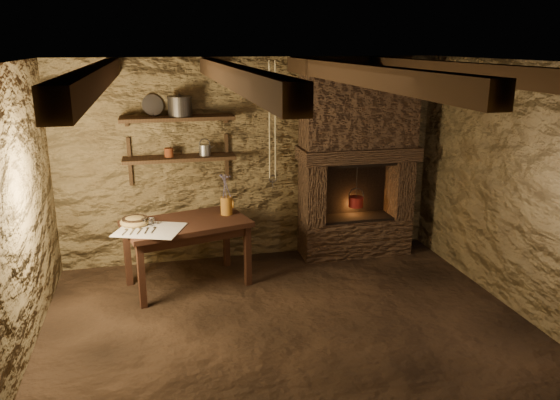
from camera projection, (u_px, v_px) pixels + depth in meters
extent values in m
plane|color=black|center=(293.00, 334.00, 4.96)|extent=(4.50, 4.50, 0.00)
cube|color=#493922|center=(251.00, 160.00, 6.50)|extent=(4.50, 0.04, 2.40)
cube|color=#493922|center=(393.00, 320.00, 2.76)|extent=(4.50, 0.04, 2.40)
cube|color=#493922|center=(7.00, 228.00, 4.14)|extent=(0.04, 4.00, 2.40)
cube|color=#493922|center=(525.00, 192.00, 5.12)|extent=(0.04, 4.00, 2.40)
cube|color=black|center=(295.00, 63.00, 4.30)|extent=(4.50, 4.00, 0.04)
cube|color=black|center=(97.00, 77.00, 3.99)|extent=(0.14, 3.95, 0.16)
cube|color=black|center=(232.00, 75.00, 4.21)|extent=(0.14, 3.95, 0.16)
cube|color=black|center=(354.00, 74.00, 4.43)|extent=(0.14, 3.95, 0.16)
cube|color=black|center=(464.00, 72.00, 4.65)|extent=(0.14, 3.95, 0.16)
cube|color=black|center=(180.00, 158.00, 6.14)|extent=(1.25, 0.30, 0.04)
cube|color=black|center=(177.00, 118.00, 6.01)|extent=(1.25, 0.30, 0.04)
cube|color=#322219|center=(354.00, 236.00, 6.82)|extent=(1.35, 0.45, 0.45)
cube|color=#322219|center=(312.00, 192.00, 6.54)|extent=(0.23, 0.45, 0.75)
cube|color=#322219|center=(399.00, 187.00, 6.78)|extent=(0.23, 0.45, 0.75)
cube|color=#322219|center=(358.00, 153.00, 6.50)|extent=(1.43, 0.51, 0.16)
cube|color=#322219|center=(359.00, 107.00, 6.38)|extent=(1.35, 0.45, 0.94)
cube|color=black|center=(350.00, 186.00, 6.84)|extent=(0.90, 0.06, 0.75)
cube|color=black|center=(186.00, 224.00, 5.78)|extent=(1.42, 1.03, 0.05)
cube|color=black|center=(186.00, 231.00, 5.81)|extent=(1.29, 0.90, 0.09)
cube|color=beige|center=(150.00, 230.00, 5.51)|extent=(0.77, 0.71, 0.01)
cylinder|color=#A66820|center=(226.00, 206.00, 5.99)|extent=(0.15, 0.15, 0.20)
torus|color=#A66820|center=(233.00, 203.00, 6.00)|extent=(0.02, 0.11, 0.11)
ellipsoid|color=olive|center=(135.00, 222.00, 5.65)|extent=(0.36, 0.36, 0.11)
cylinder|color=#2E2B29|center=(180.00, 107.00, 5.99)|extent=(0.35, 0.35, 0.20)
cylinder|color=gray|center=(152.00, 105.00, 6.01)|extent=(0.26, 0.17, 0.23)
cylinder|color=#5D2612|center=(169.00, 153.00, 6.09)|extent=(0.11, 0.11, 0.10)
cylinder|color=maroon|center=(356.00, 202.00, 6.65)|extent=(0.23, 0.23, 0.13)
torus|color=#2E2B29|center=(356.00, 196.00, 6.63)|extent=(0.20, 0.01, 0.20)
cylinder|color=#2E2B29|center=(357.00, 181.00, 6.58)|extent=(0.01, 0.01, 0.44)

